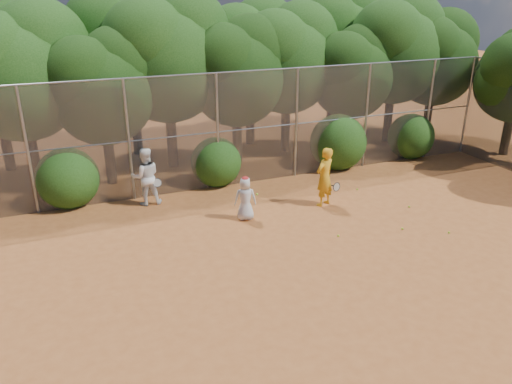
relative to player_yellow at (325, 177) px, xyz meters
name	(u,v)px	position (x,y,z in m)	size (l,w,h in m)	color
ground	(327,259)	(-1.63, -3.15, -0.97)	(80.00, 80.00, 0.00)	#9E5323
fence_back	(242,128)	(-1.75, 2.85, 1.08)	(20.05, 0.09, 4.03)	gray
tree_1	(20,67)	(-8.58, 5.39, 3.19)	(4.64, 4.03, 6.35)	black
tree_2	(103,83)	(-6.08, 4.68, 2.61)	(3.99, 3.47, 5.47)	black
tree_3	(168,52)	(-3.57, 5.69, 3.43)	(4.89, 4.26, 6.70)	black
tree_4	(237,68)	(-1.08, 5.08, 2.79)	(4.19, 3.64, 5.73)	black
tree_5	(288,55)	(1.42, 5.89, 3.08)	(4.51, 3.92, 6.17)	black
tree_6	(353,69)	(3.91, 4.88, 2.50)	(3.86, 3.36, 5.29)	black
tree_7	(396,45)	(6.43, 5.49, 3.31)	(4.77, 4.14, 6.53)	black
tree_8	(436,55)	(8.42, 5.18, 2.85)	(4.25, 3.70, 5.82)	black
tree_10	(130,41)	(-4.57, 7.89, 3.66)	(5.15, 4.48, 7.06)	black
tree_11	(251,49)	(0.42, 7.49, 3.19)	(4.64, 4.03, 6.35)	black
tree_12	(336,36)	(4.93, 8.09, 3.54)	(5.02, 4.37, 6.88)	black
bush_0	(67,176)	(-7.63, 3.15, 0.03)	(2.00, 2.00, 2.00)	#1A4110
bush_1	(216,160)	(-2.63, 3.15, -0.07)	(1.80, 1.80, 1.80)	#1A4110
bush_2	(338,140)	(2.37, 3.15, 0.13)	(2.20, 2.20, 2.20)	#1A4110
bush_3	(411,134)	(5.87, 3.15, -0.02)	(1.90, 1.90, 1.90)	#1A4110
player_yellow	(325,177)	(0.00, 0.00, 0.00)	(0.92, 0.70, 1.94)	gold
player_teen	(245,198)	(-2.74, -0.07, -0.28)	(0.76, 0.60, 1.39)	silver
player_white	(146,177)	(-5.30, 2.25, -0.02)	(0.97, 0.79, 1.90)	white
ball_0	(338,236)	(-0.72, -2.17, -0.94)	(0.07, 0.07, 0.07)	#ADD326
ball_1	(409,207)	(2.46, -1.26, -0.94)	(0.07, 0.07, 0.07)	#ADD326
ball_2	(402,229)	(1.26, -2.48, -0.94)	(0.07, 0.07, 0.07)	#ADD326
ball_3	(449,232)	(2.35, -3.19, -0.94)	(0.07, 0.07, 0.07)	#ADD326
ball_4	(357,189)	(1.73, 0.66, -0.94)	(0.07, 0.07, 0.07)	#ADD326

